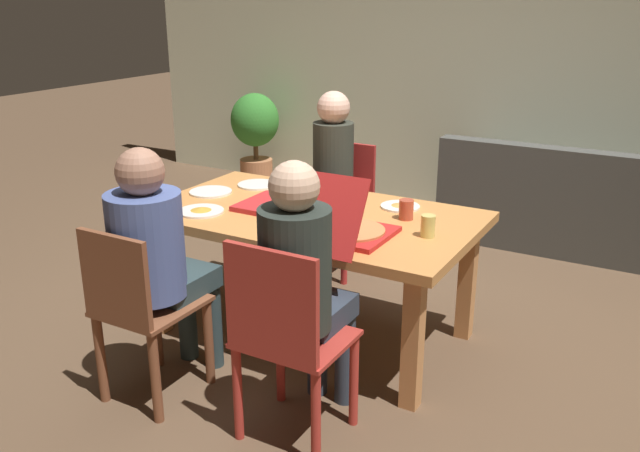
# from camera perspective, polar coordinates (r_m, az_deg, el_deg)

# --- Properties ---
(ground_plane) EXTENTS (20.00, 20.00, 0.00)m
(ground_plane) POSITION_cam_1_polar(r_m,az_deg,el_deg) (4.05, -0.71, -8.98)
(ground_plane) COLOR brown
(back_wall) EXTENTS (7.06, 0.12, 3.00)m
(back_wall) POSITION_cam_1_polar(r_m,az_deg,el_deg) (6.28, 13.26, 14.94)
(back_wall) COLOR silver
(back_wall) RESTS_ON ground
(dining_table) EXTENTS (1.82, 1.05, 0.75)m
(dining_table) POSITION_cam_1_polar(r_m,az_deg,el_deg) (3.79, -0.75, -0.13)
(dining_table) COLOR #D08745
(dining_table) RESTS_ON ground
(chair_0) EXTENTS (0.46, 0.41, 0.96)m
(chair_0) POSITION_cam_1_polar(r_m,az_deg,el_deg) (2.91, -2.96, -9.31)
(chair_0) COLOR #B23229
(chair_0) RESTS_ON ground
(person_0) EXTENTS (0.31, 0.53, 1.27)m
(person_0) POSITION_cam_1_polar(r_m,az_deg,el_deg) (2.93, -1.48, -4.34)
(person_0) COLOR #2E3846
(person_0) RESTS_ON ground
(chair_1) EXTENTS (0.42, 0.46, 0.91)m
(chair_1) POSITION_cam_1_polar(r_m,az_deg,el_deg) (3.33, -14.97, -6.94)
(chair_1) COLOR brown
(chair_1) RESTS_ON ground
(person_1) EXTENTS (0.35, 0.57, 1.25)m
(person_1) POSITION_cam_1_polar(r_m,az_deg,el_deg) (3.32, -13.70, -2.03)
(person_1) COLOR #2C3D40
(person_1) RESTS_ON ground
(chair_2) EXTENTS (0.46, 0.46, 0.89)m
(chair_2) POSITION_cam_1_polar(r_m,az_deg,el_deg) (4.84, 1.59, 2.12)
(chair_2) COLOR #B42B29
(chair_2) RESTS_ON ground
(person_2) EXTENTS (0.28, 0.47, 1.29)m
(person_2) POSITION_cam_1_polar(r_m,az_deg,el_deg) (4.65, 0.80, 4.79)
(person_2) COLOR #3D324E
(person_2) RESTS_ON ground
(pizza_box_0) EXTENTS (0.37, 0.37, 0.03)m
(pizza_box_0) POSITION_cam_1_polar(r_m,az_deg,el_deg) (3.84, -3.78, 1.77)
(pizza_box_0) COLOR red
(pizza_box_0) RESTS_ON dining_table
(pizza_box_1) EXTENTS (0.39, 0.58, 0.37)m
(pizza_box_1) POSITION_cam_1_polar(r_m,az_deg,el_deg) (3.34, 2.24, -0.27)
(pizza_box_1) COLOR red
(pizza_box_1) RESTS_ON dining_table
(plate_0) EXTENTS (0.25, 0.25, 0.03)m
(plate_0) POSITION_cam_1_polar(r_m,az_deg,el_deg) (3.81, -10.02, 1.29)
(plate_0) COLOR white
(plate_0) RESTS_ON dining_table
(plate_1) EXTENTS (0.26, 0.26, 0.01)m
(plate_1) POSITION_cam_1_polar(r_m,az_deg,el_deg) (4.18, -9.22, 2.87)
(plate_1) COLOR white
(plate_1) RESTS_ON dining_table
(plate_2) EXTENTS (0.25, 0.25, 0.01)m
(plate_2) POSITION_cam_1_polar(r_m,az_deg,el_deg) (4.29, -5.31, 3.49)
(plate_2) COLOR white
(plate_2) RESTS_ON dining_table
(plate_3) EXTENTS (0.22, 0.22, 0.03)m
(plate_3) POSITION_cam_1_polar(r_m,az_deg,el_deg) (3.86, 6.79, 1.70)
(plate_3) COLOR white
(plate_3) RESTS_ON dining_table
(drinking_glass_0) EXTENTS (0.08, 0.08, 0.11)m
(drinking_glass_0) POSITION_cam_1_polar(r_m,az_deg,el_deg) (3.65, 7.29, 1.38)
(drinking_glass_0) COLOR #B44530
(drinking_glass_0) RESTS_ON dining_table
(drinking_glass_1) EXTENTS (0.07, 0.07, 0.13)m
(drinking_glass_1) POSITION_cam_1_polar(r_m,az_deg,el_deg) (3.90, 1.76, 2.84)
(drinking_glass_1) COLOR #D9C459
(drinking_glass_1) RESTS_ON dining_table
(drinking_glass_2) EXTENTS (0.07, 0.07, 0.11)m
(drinking_glass_2) POSITION_cam_1_polar(r_m,az_deg,el_deg) (3.41, 9.10, -0.00)
(drinking_glass_2) COLOR #D8C767
(drinking_glass_2) RESTS_ON dining_table
(couch) EXTENTS (1.83, 0.90, 0.83)m
(couch) POSITION_cam_1_polar(r_m,az_deg,el_deg) (5.69, 19.82, 1.48)
(couch) COLOR #4B4C47
(couch) RESTS_ON ground
(potted_plant) EXTENTS (0.49, 0.49, 0.96)m
(potted_plant) POSITION_cam_1_polar(r_m,az_deg,el_deg) (6.95, -5.49, 8.03)
(potted_plant) COLOR #BA734A
(potted_plant) RESTS_ON ground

